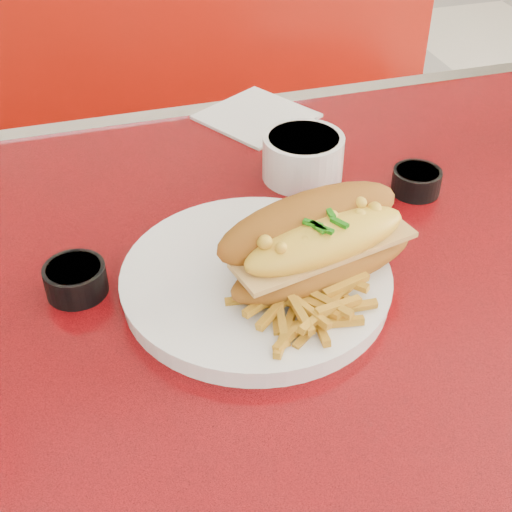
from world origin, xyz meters
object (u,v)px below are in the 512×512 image
object	(u,v)px
diner_table	(350,386)
gravy_ramekin	(303,156)
sauce_cup_right	(417,180)
booth_bench_far	(201,221)
mac_hoagie	(319,242)
sauce_cup_left	(75,278)
dinner_plate	(256,280)
fork	(313,261)

from	to	relation	value
diner_table	gravy_ramekin	bearing A→B (deg)	88.57
gravy_ramekin	sauce_cup_right	size ratio (longest dim) A/B	1.90
booth_bench_far	sauce_cup_right	bearing A→B (deg)	-80.10
mac_hoagie	sauce_cup_left	bearing A→B (deg)	152.11
dinner_plate	sauce_cup_right	bearing A→B (deg)	26.34
fork	sauce_cup_left	xyz separation A→B (m)	(-0.23, 0.04, -0.00)
sauce_cup_right	dinner_plate	bearing A→B (deg)	-153.66
dinner_plate	sauce_cup_left	bearing A→B (deg)	164.80
sauce_cup_left	sauce_cup_right	distance (m)	0.40
mac_hoagie	sauce_cup_left	world-z (taller)	mac_hoagie
dinner_plate	diner_table	bearing A→B (deg)	-7.47
diner_table	sauce_cup_left	bearing A→B (deg)	167.78
mac_hoagie	gravy_ramekin	bearing A→B (deg)	61.40
mac_hoagie	diner_table	bearing A→B (deg)	-12.34
mac_hoagie	sauce_cup_left	xyz separation A→B (m)	(-0.22, 0.06, -0.04)
fork	gravy_ramekin	bearing A→B (deg)	-28.37
booth_bench_far	sauce_cup_left	xyz separation A→B (m)	(-0.27, -0.75, 0.50)
booth_bench_far	gravy_ramekin	bearing A→B (deg)	-89.54
sauce_cup_left	sauce_cup_right	size ratio (longest dim) A/B	0.90
gravy_ramekin	sauce_cup_left	xyz separation A→B (m)	(-0.28, -0.14, -0.01)
diner_table	sauce_cup_right	bearing A→B (deg)	46.59
gravy_ramekin	sauce_cup_left	distance (m)	0.31
dinner_plate	fork	size ratio (longest dim) A/B	1.84
mac_hoagie	gravy_ramekin	distance (m)	0.21
diner_table	sauce_cup_left	xyz separation A→B (m)	(-0.27, 0.06, 0.18)
booth_bench_far	sauce_cup_right	xyz separation A→B (m)	(0.12, -0.68, 0.50)
dinner_plate	gravy_ramekin	size ratio (longest dim) A/B	2.12
diner_table	gravy_ramekin	size ratio (longest dim) A/B	9.71
sauce_cup_right	sauce_cup_left	bearing A→B (deg)	-170.34
sauce_cup_left	gravy_ramekin	bearing A→B (deg)	26.04
dinner_plate	mac_hoagie	size ratio (longest dim) A/B	1.27
diner_table	booth_bench_far	xyz separation A→B (m)	(0.00, 0.81, -0.32)
diner_table	gravy_ramekin	distance (m)	0.27
mac_hoagie	sauce_cup_right	size ratio (longest dim) A/B	3.18
fork	sauce_cup_right	xyz separation A→B (m)	(0.17, 0.11, -0.00)
mac_hoagie	sauce_cup_right	distance (m)	0.22
diner_table	sauce_cup_right	world-z (taller)	sauce_cup_right
mac_hoagie	sauce_cup_left	size ratio (longest dim) A/B	3.55
booth_bench_far	dinner_plate	bearing A→B (deg)	-97.66
fork	sauce_cup_left	bearing A→B (deg)	67.45
gravy_ramekin	sauce_cup_left	size ratio (longest dim) A/B	2.11
booth_bench_far	gravy_ramekin	world-z (taller)	booth_bench_far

